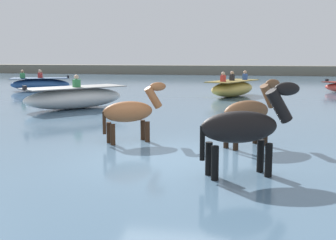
{
  "coord_description": "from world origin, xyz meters",
  "views": [
    {
      "loc": [
        1.79,
        -8.76,
        2.47
      ],
      "look_at": [
        -0.39,
        1.91,
        0.85
      ],
      "focal_mm": 47.43,
      "sensor_mm": 36.0,
      "label": 1
    }
  ],
  "objects_px": {
    "horse_flank_black": "(243,130)",
    "horse_lead_chestnut": "(131,113)",
    "boat_near_starboard": "(40,84)",
    "boat_distant_west": "(233,88)",
    "horse_trailing_bay": "(249,114)",
    "boat_mid_outer": "(75,98)"
  },
  "relations": [
    {
      "from": "horse_trailing_bay",
      "to": "boat_distant_west",
      "type": "xyz_separation_m",
      "value": [
        -1.08,
        12.36,
        -0.36
      ]
    },
    {
      "from": "horse_trailing_bay",
      "to": "boat_near_starboard",
      "type": "height_order",
      "value": "horse_trailing_bay"
    },
    {
      "from": "boat_mid_outer",
      "to": "boat_distant_west",
      "type": "relative_size",
      "value": 1.06
    },
    {
      "from": "horse_flank_black",
      "to": "horse_lead_chestnut",
      "type": "bearing_deg",
      "value": 137.74
    },
    {
      "from": "horse_lead_chestnut",
      "to": "horse_trailing_bay",
      "type": "height_order",
      "value": "horse_trailing_bay"
    },
    {
      "from": "boat_near_starboard",
      "to": "boat_mid_outer",
      "type": "height_order",
      "value": "boat_mid_outer"
    },
    {
      "from": "boat_near_starboard",
      "to": "horse_lead_chestnut",
      "type": "bearing_deg",
      "value": -55.28
    },
    {
      "from": "boat_distant_west",
      "to": "horse_flank_black",
      "type": "bearing_deg",
      "value": -86.0
    },
    {
      "from": "horse_trailing_bay",
      "to": "boat_near_starboard",
      "type": "distance_m",
      "value": 18.57
    },
    {
      "from": "boat_near_starboard",
      "to": "boat_mid_outer",
      "type": "xyz_separation_m",
      "value": [
        5.56,
        -7.86,
        0.06
      ]
    },
    {
      "from": "horse_lead_chestnut",
      "to": "boat_near_starboard",
      "type": "relative_size",
      "value": 0.5
    },
    {
      "from": "boat_near_starboard",
      "to": "boat_distant_west",
      "type": "xyz_separation_m",
      "value": [
        11.33,
        -1.46,
        0.03
      ]
    },
    {
      "from": "horse_flank_black",
      "to": "boat_mid_outer",
      "type": "xyz_separation_m",
      "value": [
        -6.81,
        8.52,
        -0.39
      ]
    },
    {
      "from": "horse_lead_chestnut",
      "to": "boat_distant_west",
      "type": "distance_m",
      "value": 12.53
    },
    {
      "from": "horse_flank_black",
      "to": "boat_distant_west",
      "type": "height_order",
      "value": "horse_flank_black"
    },
    {
      "from": "horse_lead_chestnut",
      "to": "boat_near_starboard",
      "type": "distance_m",
      "value": 16.87
    },
    {
      "from": "horse_lead_chestnut",
      "to": "boat_near_starboard",
      "type": "xyz_separation_m",
      "value": [
        -9.61,
        13.87,
        -0.33
      ]
    },
    {
      "from": "boat_mid_outer",
      "to": "horse_flank_black",
      "type": "bearing_deg",
      "value": -51.35
    },
    {
      "from": "boat_mid_outer",
      "to": "boat_near_starboard",
      "type": "bearing_deg",
      "value": 125.28
    },
    {
      "from": "boat_near_starboard",
      "to": "horse_trailing_bay",
      "type": "bearing_deg",
      "value": -48.06
    },
    {
      "from": "horse_lead_chestnut",
      "to": "horse_trailing_bay",
      "type": "distance_m",
      "value": 2.8
    },
    {
      "from": "horse_trailing_bay",
      "to": "boat_mid_outer",
      "type": "bearing_deg",
      "value": 139.01
    }
  ]
}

